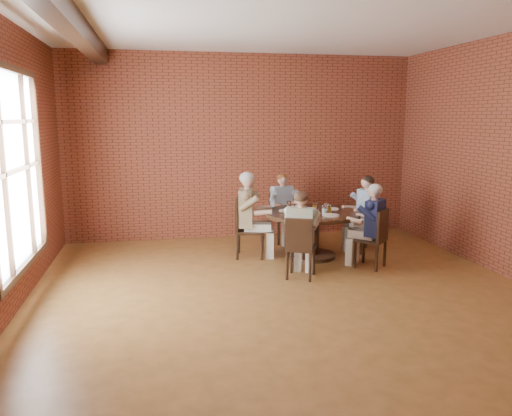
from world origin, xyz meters
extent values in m
plane|color=#9A612F|center=(0.00, 0.00, 0.00)|extent=(7.00, 7.00, 0.00)
plane|color=white|center=(0.00, 0.00, 3.40)|extent=(7.00, 7.00, 0.00)
plane|color=brown|center=(0.00, 3.50, 1.70)|extent=(7.00, 0.00, 7.00)
plane|color=brown|center=(0.00, -3.50, 1.70)|extent=(7.00, 0.00, 7.00)
cube|color=black|center=(-2.45, 0.00, 3.27)|extent=(0.22, 6.90, 0.26)
cube|color=white|center=(-3.19, 0.40, 1.65)|extent=(0.02, 2.00, 2.20)
cube|color=black|center=(-3.17, 0.40, 2.79)|extent=(0.10, 2.16, 0.08)
cube|color=black|center=(-3.17, 0.40, 0.51)|extent=(0.10, 2.16, 0.08)
cube|color=black|center=(-3.17, 1.44, 1.65)|extent=(0.10, 0.08, 2.20)
cube|color=black|center=(-3.16, 0.40, 1.65)|extent=(0.06, 2.00, 0.05)
cube|color=black|center=(-3.16, 0.40, 1.65)|extent=(0.06, 0.05, 2.20)
cylinder|color=black|center=(0.85, 1.81, 0.03)|extent=(0.77, 0.77, 0.06)
cylinder|color=black|center=(0.85, 1.81, 0.35)|extent=(0.22, 0.22, 0.64)
cylinder|color=#392214|center=(0.85, 1.81, 0.72)|extent=(1.54, 1.54, 0.05)
cube|color=black|center=(1.82, 1.99, 0.43)|extent=(0.47, 0.47, 0.04)
cube|color=black|center=(2.00, 2.03, 0.68)|extent=(0.12, 0.40, 0.46)
cylinder|color=black|center=(1.62, 2.13, 0.21)|extent=(0.04, 0.04, 0.41)
cylinder|color=black|center=(1.69, 1.79, 0.21)|extent=(0.04, 0.04, 0.41)
cylinder|color=black|center=(1.96, 2.20, 0.21)|extent=(0.04, 0.04, 0.41)
cylinder|color=black|center=(2.02, 1.86, 0.21)|extent=(0.04, 0.04, 0.41)
cube|color=black|center=(0.63, 2.86, 0.43)|extent=(0.46, 0.46, 0.04)
cube|color=black|center=(0.59, 3.03, 0.67)|extent=(0.39, 0.12, 0.44)
cylinder|color=black|center=(0.50, 2.67, 0.21)|extent=(0.04, 0.04, 0.41)
cylinder|color=black|center=(0.82, 2.73, 0.21)|extent=(0.04, 0.04, 0.41)
cylinder|color=black|center=(0.44, 2.99, 0.21)|extent=(0.04, 0.04, 0.41)
cylinder|color=black|center=(0.76, 3.05, 0.21)|extent=(0.04, 0.04, 0.41)
cube|color=black|center=(-0.13, 2.03, 0.43)|extent=(0.54, 0.54, 0.04)
cube|color=black|center=(-0.33, 2.08, 0.71)|extent=(0.14, 0.45, 0.52)
cylinder|color=black|center=(0.02, 1.80, 0.21)|extent=(0.04, 0.04, 0.41)
cylinder|color=black|center=(0.10, 2.18, 0.21)|extent=(0.04, 0.04, 0.41)
cylinder|color=black|center=(-0.37, 1.89, 0.21)|extent=(0.04, 0.04, 0.41)
cylinder|color=black|center=(-0.28, 2.27, 0.21)|extent=(0.04, 0.04, 0.41)
cube|color=black|center=(0.38, 0.84, 0.43)|extent=(0.51, 0.51, 0.04)
cube|color=black|center=(0.30, 0.68, 0.67)|extent=(0.36, 0.21, 0.44)
cylinder|color=black|center=(0.59, 0.91, 0.21)|extent=(0.04, 0.04, 0.41)
cylinder|color=black|center=(0.30, 1.06, 0.21)|extent=(0.04, 0.04, 0.41)
cylinder|color=black|center=(0.45, 0.62, 0.21)|extent=(0.04, 0.04, 0.41)
cylinder|color=black|center=(0.16, 0.76, 0.21)|extent=(0.04, 0.04, 0.41)
cube|color=black|center=(1.54, 1.10, 0.43)|extent=(0.56, 0.56, 0.04)
cube|color=black|center=(1.67, 0.98, 0.68)|extent=(0.31, 0.31, 0.46)
cylinder|color=black|center=(1.55, 1.34, 0.21)|extent=(0.04, 0.04, 0.41)
cylinder|color=black|center=(1.31, 1.11, 0.21)|extent=(0.04, 0.04, 0.41)
cylinder|color=black|center=(1.78, 1.10, 0.21)|extent=(0.04, 0.04, 0.41)
cylinder|color=black|center=(1.54, 0.86, 0.21)|extent=(0.04, 0.04, 0.41)
cylinder|color=white|center=(1.21, 1.97, 0.76)|extent=(0.26, 0.26, 0.01)
cylinder|color=white|center=(0.76, 2.33, 0.76)|extent=(0.26, 0.26, 0.01)
cylinder|color=white|center=(0.47, 1.96, 0.76)|extent=(0.26, 0.26, 0.01)
cylinder|color=white|center=(1.04, 1.47, 0.76)|extent=(0.26, 0.26, 0.01)
cylinder|color=white|center=(1.08, 1.79, 0.82)|extent=(0.07, 0.07, 0.14)
cylinder|color=white|center=(0.92, 1.93, 0.82)|extent=(0.07, 0.07, 0.14)
cylinder|color=white|center=(0.54, 2.10, 0.82)|extent=(0.07, 0.07, 0.14)
cylinder|color=white|center=(0.71, 1.88, 0.82)|extent=(0.07, 0.07, 0.14)
cylinder|color=white|center=(0.52, 1.78, 0.82)|extent=(0.07, 0.07, 0.14)
cylinder|color=white|center=(0.76, 1.34, 0.82)|extent=(0.07, 0.07, 0.14)
cylinder|color=white|center=(0.97, 1.60, 0.82)|extent=(0.07, 0.07, 0.14)
cylinder|color=white|center=(1.08, 1.68, 0.82)|extent=(0.07, 0.07, 0.14)
cube|color=black|center=(1.04, 1.44, 0.75)|extent=(0.08, 0.15, 0.01)
camera|label=1|loc=(-1.57, -5.73, 2.25)|focal=35.00mm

